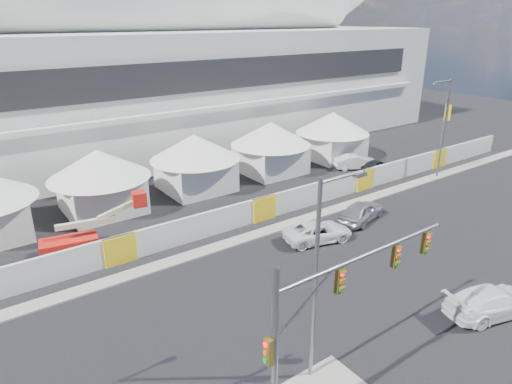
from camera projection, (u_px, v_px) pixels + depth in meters
ground at (339, 344)px, 23.15m from camera, size 160.00×160.00×0.00m
far_curb at (393, 190)px, 43.50m from camera, size 80.00×1.20×0.12m
stadium at (150, 70)px, 55.94m from camera, size 80.00×24.80×21.98m
tent_row at (150, 166)px, 40.47m from camera, size 53.40×8.40×5.40m
hoarding_fence at (263, 208)px, 37.05m from camera, size 70.00×0.25×2.00m
scaffold_tower at (383, 80)px, 73.35m from camera, size 4.40×4.40×12.00m
sedan_silver at (361, 211)px, 36.88m from camera, size 3.17×5.28×1.68m
pickup_curb at (318, 232)px, 33.64m from camera, size 3.62×5.60×1.44m
pickup_near at (492, 301)px, 25.25m from camera, size 3.77×6.05×1.63m
lot_car_a at (356, 162)px, 49.61m from camera, size 3.76×4.91×1.55m
lot_car_b at (376, 166)px, 48.75m from camera, size 2.14×4.13×1.34m
traffic_mast at (314, 334)px, 17.08m from camera, size 9.45×0.76×7.81m
streetlight_median at (320, 268)px, 19.19m from camera, size 2.65×0.27×9.59m
streetlight_curb at (443, 122)px, 45.08m from camera, size 2.98×0.67×10.07m
boom_lift at (79, 238)px, 32.04m from camera, size 7.67×2.37×3.81m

